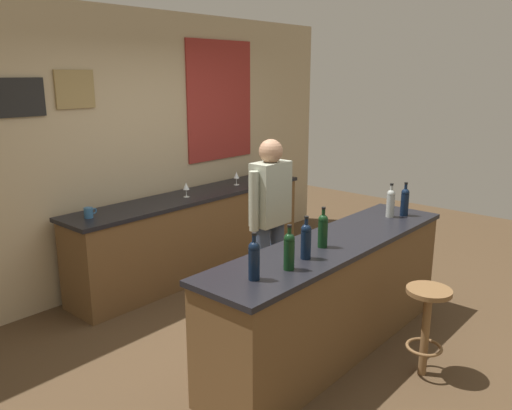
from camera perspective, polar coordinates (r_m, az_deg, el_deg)
The scene contains 15 objects.
ground_plane at distance 4.56m, azimuth 3.91°, elevation -13.97°, with size 10.00×10.00×0.00m, color #4C3823.
back_wall at distance 5.54m, azimuth -12.70°, elevation 6.30°, with size 6.00×0.09×2.80m.
bar_counter at distance 4.15m, azimuth 8.47°, elevation -9.99°, with size 2.58×0.60×0.92m.
side_counter at distance 5.70m, azimuth -6.81°, elevation -3.20°, with size 2.98×0.56×0.90m.
bartender at distance 4.57m, azimuth 1.61°, elevation -1.19°, with size 0.52×0.21×1.62m.
bar_stool at distance 3.98m, azimuth 18.44°, elevation -11.73°, with size 0.32×0.32×0.68m.
wine_bottle_a at distance 3.18m, azimuth -0.22°, elevation -6.01°, with size 0.07×0.07×0.31m.
wine_bottle_b at distance 3.35m, azimuth 3.70°, elevation -4.99°, with size 0.07×0.07×0.31m.
wine_bottle_c at distance 3.55m, azimuth 5.57°, elevation -3.88°, with size 0.07×0.07×0.31m.
wine_bottle_d at distance 3.80m, azimuth 7.44°, elevation -2.71°, with size 0.07×0.07×0.31m.
wine_bottle_e at distance 4.71m, azimuth 14.72°, elevation 0.31°, with size 0.07×0.07×0.31m.
wine_bottle_f at distance 4.79m, azimuth 16.20°, elevation 0.45°, with size 0.07×0.07×0.31m.
wine_glass_a at distance 5.44m, azimuth -7.78°, elevation 2.02°, with size 0.07×0.07×0.16m.
wine_glass_b at distance 5.99m, azimuth -2.19°, elevation 3.28°, with size 0.07×0.07×0.16m.
coffee_mug at distance 4.87m, azimuth -18.09°, elevation -0.81°, with size 0.13×0.08×0.09m.
Camera 1 is at (-3.21, -2.41, 2.17)m, focal length 36.01 mm.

